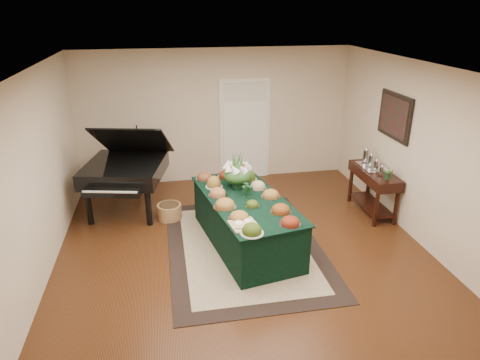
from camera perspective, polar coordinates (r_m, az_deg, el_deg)
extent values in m
plane|color=black|center=(6.57, 0.48, -9.49)|extent=(6.00, 6.00, 0.00)
cube|color=black|center=(6.68, 0.60, -8.86)|extent=(2.31, 3.23, 0.01)
cube|color=beige|center=(6.67, 0.60, -8.81)|extent=(1.85, 2.77, 0.01)
cube|color=white|center=(8.95, 0.65, 6.74)|extent=(1.05, 0.04, 2.10)
cube|color=white|center=(8.94, 0.67, 6.40)|extent=(0.90, 0.06, 2.00)
cube|color=black|center=(6.58, 0.77, -5.63)|extent=(1.40, 2.35, 0.76)
cube|color=black|center=(6.41, 0.79, -2.60)|extent=(1.47, 2.42, 0.02)
cylinder|color=silver|center=(6.15, -2.03, -3.58)|extent=(0.34, 0.34, 0.01)
ellipsoid|color=#A2702F|center=(6.13, -2.04, -3.15)|extent=(0.28, 0.28, 0.09)
cylinder|color=silver|center=(6.52, -2.99, -2.02)|extent=(0.29, 0.29, 0.01)
ellipsoid|color=#B36F40|center=(6.50, -3.00, -1.63)|extent=(0.24, 0.24, 0.08)
cylinder|color=silver|center=(6.17, 1.66, -3.49)|extent=(0.22, 0.22, 0.01)
ellipsoid|color=#3D5515|center=(6.15, 1.67, -3.17)|extent=(0.18, 0.18, 0.06)
cylinder|color=silver|center=(7.14, -4.74, 0.19)|extent=(0.30, 0.30, 0.01)
ellipsoid|color=brown|center=(7.12, -4.76, 0.51)|extent=(0.25, 0.25, 0.07)
cylinder|color=silver|center=(5.72, 6.72, -5.84)|extent=(0.30, 0.30, 0.01)
ellipsoid|color=maroon|center=(5.70, 6.74, -5.46)|extent=(0.25, 0.25, 0.07)
cylinder|color=silver|center=(6.48, 4.11, -2.20)|extent=(0.30, 0.30, 0.01)
ellipsoid|color=#A2702F|center=(6.46, 4.13, -1.84)|extent=(0.24, 0.24, 0.08)
cylinder|color=silver|center=(7.08, 0.97, 0.08)|extent=(0.33, 0.33, 0.01)
ellipsoid|color=#3D5515|center=(7.06, 0.97, 0.59)|extent=(0.27, 0.27, 0.12)
cylinder|color=silver|center=(7.20, -1.83, 0.47)|extent=(0.31, 0.31, 0.01)
ellipsoid|color=maroon|center=(7.19, -1.83, 0.78)|extent=(0.25, 0.25, 0.07)
cylinder|color=silver|center=(6.76, 2.36, -1.05)|extent=(0.29, 0.29, 0.01)
ellipsoid|color=#D1B683|center=(6.75, 2.37, -0.68)|extent=(0.24, 0.24, 0.08)
cylinder|color=silver|center=(7.38, 0.39, 1.02)|extent=(0.28, 0.28, 0.01)
ellipsoid|color=#A2702F|center=(7.36, 0.39, 1.38)|extent=(0.23, 0.23, 0.09)
cylinder|color=#B7C2B7|center=(5.47, 1.59, -7.09)|extent=(0.31, 0.31, 0.01)
ellipsoid|color=#3D5515|center=(5.44, 1.59, -6.60)|extent=(0.25, 0.25, 0.10)
cylinder|color=#B7C2B7|center=(6.82, -3.49, -0.88)|extent=(0.28, 0.28, 0.01)
ellipsoid|color=#A2702F|center=(6.79, -3.51, -0.34)|extent=(0.23, 0.23, 0.13)
cylinder|color=silver|center=(5.83, -0.11, -5.11)|extent=(0.31, 0.31, 0.01)
ellipsoid|color=#A2702F|center=(5.81, -0.11, -4.76)|extent=(0.25, 0.25, 0.07)
cylinder|color=silver|center=(6.03, 5.44, -4.23)|extent=(0.31, 0.31, 0.01)
ellipsoid|color=brown|center=(6.01, 5.46, -3.83)|extent=(0.26, 0.26, 0.08)
cube|color=tan|center=(5.65, 0.52, -6.00)|extent=(0.41, 0.41, 0.02)
ellipsoid|color=white|center=(5.64, -0.19, -5.50)|extent=(0.14, 0.14, 0.08)
ellipsoid|color=white|center=(5.71, 1.05, -5.22)|extent=(0.12, 0.12, 0.07)
cube|color=orange|center=(5.59, 1.31, -5.96)|extent=(0.11, 0.11, 0.05)
cylinder|color=#16371E|center=(6.78, -0.35, -0.24)|extent=(0.17, 0.17, 0.17)
ellipsoid|color=#2D5E25|center=(6.73, -0.35, 0.74)|extent=(0.44, 0.44, 0.29)
cylinder|color=black|center=(7.62, -19.50, -3.37)|extent=(0.10, 0.10, 0.64)
cylinder|color=black|center=(7.32, -12.10, -3.61)|extent=(0.10, 0.10, 0.64)
cylinder|color=black|center=(8.46, -13.66, -0.11)|extent=(0.10, 0.10, 0.64)
cube|color=black|center=(7.76, -15.07, 1.33)|extent=(1.55, 1.62, 0.28)
cube|color=black|center=(7.10, -16.72, -1.61)|extent=(0.94, 0.41, 0.10)
cube|color=black|center=(7.70, -14.06, 5.12)|extent=(1.42, 1.24, 0.71)
cylinder|color=olive|center=(7.54, -9.38, -4.18)|extent=(0.42, 0.42, 0.26)
cylinder|color=black|center=(7.46, 17.68, -3.77)|extent=(0.07, 0.07, 0.62)
cylinder|color=black|center=(7.63, 20.08, -3.50)|extent=(0.07, 0.07, 0.62)
cylinder|color=black|center=(8.28, 14.53, -0.76)|extent=(0.07, 0.07, 0.62)
cylinder|color=black|center=(8.43, 16.75, -0.58)|extent=(0.07, 0.07, 0.62)
cube|color=black|center=(7.79, 17.52, 0.61)|extent=(0.45, 1.20, 0.18)
cube|color=black|center=(8.01, 17.06, -3.13)|extent=(0.38, 1.05, 0.03)
cube|color=silver|center=(7.90, 17.05, 1.72)|extent=(0.34, 0.58, 0.02)
cylinder|color=#16371E|center=(7.41, 19.06, 0.49)|extent=(0.07, 0.07, 0.11)
ellipsoid|color=#C58090|center=(7.38, 19.16, 1.21)|extent=(0.16, 0.16, 0.11)
cube|color=black|center=(7.60, 19.95, 8.00)|extent=(0.04, 0.95, 0.75)
cube|color=#48131F|center=(7.59, 19.79, 8.00)|extent=(0.01, 0.82, 0.62)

